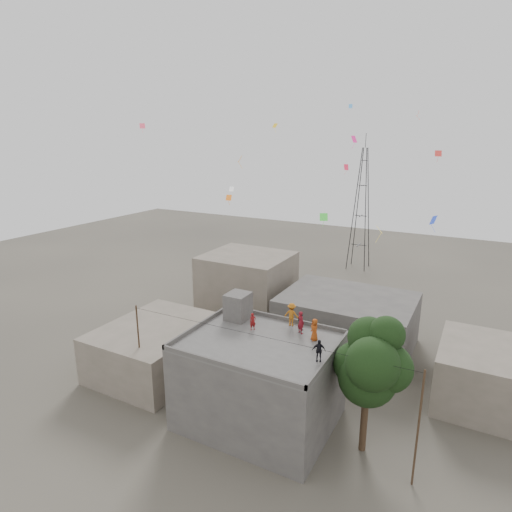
% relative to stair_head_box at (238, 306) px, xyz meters
% --- Properties ---
extents(ground, '(140.00, 140.00, 0.00)m').
position_rel_stair_head_box_xyz_m(ground, '(3.20, -2.60, -7.10)').
color(ground, '#423E36').
rests_on(ground, ground).
extents(main_building, '(10.00, 8.00, 6.10)m').
position_rel_stair_head_box_xyz_m(main_building, '(3.20, -2.60, -4.05)').
color(main_building, '#494745').
rests_on(main_building, ground).
extents(parapet, '(10.00, 8.00, 0.30)m').
position_rel_stair_head_box_xyz_m(parapet, '(3.20, -2.60, -0.85)').
color(parapet, '#494745').
rests_on(parapet, main_building).
extents(stair_head_box, '(1.60, 1.80, 2.00)m').
position_rel_stair_head_box_xyz_m(stair_head_box, '(0.00, 0.00, 0.00)').
color(stair_head_box, '#494745').
rests_on(stair_head_box, main_building).
extents(neighbor_west, '(8.00, 10.00, 4.00)m').
position_rel_stair_head_box_xyz_m(neighbor_west, '(-7.80, -0.60, -5.10)').
color(neighbor_west, '#6A6254').
rests_on(neighbor_west, ground).
extents(neighbor_north, '(12.00, 9.00, 5.00)m').
position_rel_stair_head_box_xyz_m(neighbor_north, '(5.20, 11.40, -4.60)').
color(neighbor_north, '#494745').
rests_on(neighbor_north, ground).
extents(neighbor_northwest, '(9.00, 8.00, 7.00)m').
position_rel_stair_head_box_xyz_m(neighbor_northwest, '(-6.80, 13.40, -3.60)').
color(neighbor_northwest, '#6A6254').
rests_on(neighbor_northwest, ground).
extents(neighbor_east, '(7.00, 8.00, 4.40)m').
position_rel_stair_head_box_xyz_m(neighbor_east, '(17.20, 7.40, -4.90)').
color(neighbor_east, '#6A6254').
rests_on(neighbor_east, ground).
extents(tree, '(4.90, 4.60, 9.10)m').
position_rel_stair_head_box_xyz_m(tree, '(10.57, -2.00, -1.00)').
color(tree, black).
rests_on(tree, ground).
extents(utility_line, '(20.12, 0.62, 7.40)m').
position_rel_stair_head_box_xyz_m(utility_line, '(3.70, -3.85, -3.27)').
color(utility_line, black).
rests_on(utility_line, ground).
extents(transmission_tower, '(2.97, 2.97, 20.01)m').
position_rel_stair_head_box_xyz_m(transmission_tower, '(-0.80, 37.40, 1.97)').
color(transmission_tower, black).
rests_on(transmission_tower, ground).
extents(person_red_adult, '(0.71, 0.63, 1.63)m').
position_rel_stair_head_box_xyz_m(person_red_adult, '(5.13, -0.10, -0.18)').
color(person_red_adult, maroon).
rests_on(person_red_adult, main_building).
extents(person_orange_child, '(0.86, 0.88, 1.53)m').
position_rel_stair_head_box_xyz_m(person_orange_child, '(6.36, -0.65, -0.23)').
color(person_orange_child, '#9F3F12').
rests_on(person_orange_child, main_building).
extents(person_dark_child, '(0.70, 0.67, 1.14)m').
position_rel_stair_head_box_xyz_m(person_dark_child, '(4.90, 0.51, -0.43)').
color(person_dark_child, black).
rests_on(person_dark_child, main_building).
extents(person_dark_adult, '(0.89, 0.64, 1.41)m').
position_rel_stair_head_box_xyz_m(person_dark_adult, '(7.60, -3.18, -0.30)').
color(person_dark_adult, black).
rests_on(person_dark_adult, main_building).
extents(person_orange_adult, '(1.17, 0.75, 1.72)m').
position_rel_stair_head_box_xyz_m(person_orange_adult, '(4.05, 0.78, -0.14)').
color(person_orange_adult, '#B36314').
rests_on(person_orange_adult, main_building).
extents(person_red_child, '(0.53, 0.54, 1.25)m').
position_rel_stair_head_box_xyz_m(person_red_child, '(1.93, -1.20, -0.37)').
color(person_red_child, maroon).
rests_on(person_red_child, main_building).
extents(kites, '(22.22, 17.63, 8.54)m').
position_rel_stair_head_box_xyz_m(kites, '(4.95, 3.73, 9.95)').
color(kites, orange).
rests_on(kites, ground).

